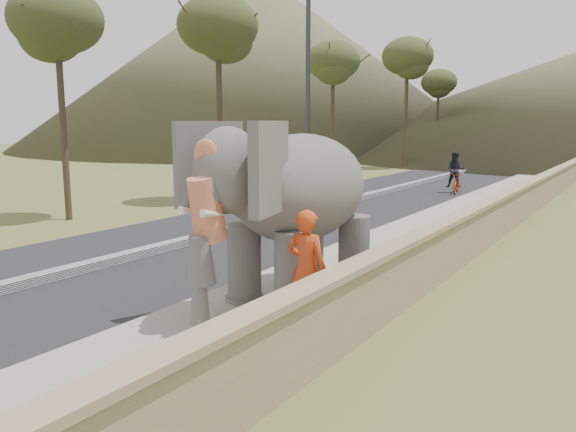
% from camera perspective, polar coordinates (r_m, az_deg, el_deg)
% --- Properties ---
extents(ground, '(160.00, 160.00, 0.00)m').
position_cam_1_polar(ground, '(7.75, -13.01, -15.30)').
color(ground, olive).
rests_on(ground, ground).
extents(road, '(7.00, 120.00, 0.03)m').
position_cam_1_polar(road, '(18.25, -1.49, -0.67)').
color(road, black).
rests_on(road, ground).
extents(median, '(0.35, 120.00, 0.22)m').
position_cam_1_polar(median, '(18.24, -1.49, -0.37)').
color(median, black).
rests_on(median, ground).
extents(walkway, '(3.00, 120.00, 0.15)m').
position_cam_1_polar(walkway, '(16.02, 13.48, -2.13)').
color(walkway, '#9E9687').
rests_on(walkway, ground).
extents(parapet, '(0.30, 120.00, 1.10)m').
position_cam_1_polar(parapet, '(15.48, 19.31, -1.01)').
color(parapet, tan).
rests_on(parapet, ground).
extents(lamppost, '(1.76, 0.36, 8.00)m').
position_cam_1_polar(lamppost, '(19.69, 2.84, 14.25)').
color(lamppost, '#292A2E').
rests_on(lamppost, ground).
extents(signboard, '(0.60, 0.08, 2.40)m').
position_cam_1_polar(signboard, '(18.86, 1.98, 4.65)').
color(signboard, '#2D2D33').
rests_on(signboard, ground).
extents(hill_left, '(60.00, 60.00, 22.00)m').
position_cam_1_polar(hill_left, '(74.18, -3.10, 15.43)').
color(hill_left, brown).
rests_on(hill_left, ground).
extents(elephant_and_man, '(2.53, 4.38, 3.04)m').
position_cam_1_polar(elephant_and_man, '(9.93, 1.39, 0.43)').
color(elephant_and_man, slate).
rests_on(elephant_and_man, ground).
extents(motorcyclist, '(1.07, 1.95, 1.93)m').
position_cam_1_polar(motorcyclist, '(26.96, 16.73, 3.77)').
color(motorcyclist, '#972E0D').
rests_on(motorcyclist, ground).
extents(trees, '(48.60, 40.80, 9.38)m').
position_cam_1_polar(trees, '(33.78, 25.47, 9.86)').
color(trees, '#473828').
rests_on(trees, ground).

